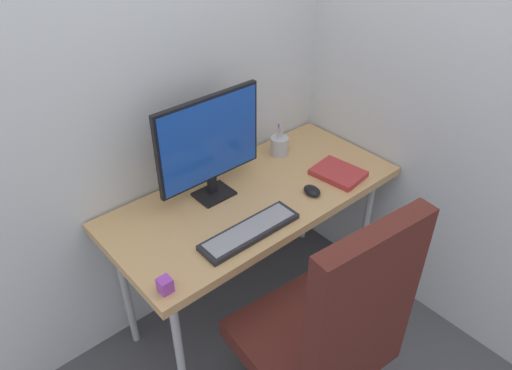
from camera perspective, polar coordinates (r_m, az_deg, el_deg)
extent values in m
plane|color=#4C4C51|center=(2.67, -0.18, -13.85)|extent=(8.00, 8.00, 0.00)
cube|color=silver|center=(2.10, -6.55, 18.00)|extent=(2.97, 0.04, 2.80)
cube|color=silver|center=(2.22, 18.61, 17.46)|extent=(0.04, 2.24, 2.80)
cube|color=tan|center=(2.18, -0.21, -1.45)|extent=(1.34, 0.61, 0.04)
cylinder|color=#B2B5BA|center=(2.07, -9.00, -19.00)|extent=(0.04, 0.04, 0.70)
cylinder|color=#B2B5BA|center=(2.64, 12.75, -4.95)|extent=(0.04, 0.04, 0.70)
cylinder|color=#B2B5BA|center=(2.34, -15.12, -11.90)|extent=(0.04, 0.04, 0.70)
cylinder|color=#B2B5BA|center=(2.85, 5.85, -0.69)|extent=(0.04, 0.04, 0.70)
sphere|color=black|center=(2.48, 6.69, -18.62)|extent=(0.05, 0.05, 0.05)
cube|color=#B2B5BA|center=(2.37, 6.00, -20.50)|extent=(0.24, 0.16, 0.03)
sphere|color=black|center=(2.41, -0.49, -20.51)|extent=(0.05, 0.05, 0.05)
cylinder|color=#B2B5BA|center=(2.16, 5.40, -20.81)|extent=(0.04, 0.04, 0.30)
cube|color=#4C1E19|center=(2.01, 5.72, -17.74)|extent=(0.53, 0.53, 0.09)
cube|color=#4C1E19|center=(1.60, 12.40, -14.79)|extent=(0.44, 0.11, 0.69)
cube|color=black|center=(2.16, -4.97, -1.04)|extent=(0.16, 0.13, 0.01)
cube|color=black|center=(2.14, -5.20, 0.16)|extent=(0.04, 0.02, 0.09)
cube|color=black|center=(2.02, -5.57, 5.37)|extent=(0.50, 0.02, 0.38)
cube|color=#1947B2|center=(2.01, -5.33, 5.22)|extent=(0.48, 0.01, 0.36)
cube|color=black|center=(1.94, -0.74, -5.50)|extent=(0.44, 0.12, 0.02)
cube|color=gray|center=(1.94, -0.74, -5.21)|extent=(0.40, 0.10, 0.00)
ellipsoid|color=black|center=(2.17, 6.61, -0.67)|extent=(0.08, 0.10, 0.03)
cylinder|color=#B2B5BA|center=(2.42, 2.77, 4.64)|extent=(0.09, 0.09, 0.09)
cylinder|color=silver|center=(2.39, 2.67, 5.72)|extent=(0.03, 0.01, 0.11)
cylinder|color=silver|center=(2.40, 2.95, 5.84)|extent=(0.03, 0.01, 0.11)
torus|color=#337FD8|center=(2.42, 2.78, 4.84)|extent=(0.04, 0.04, 0.01)
cylinder|color=purple|center=(2.41, 2.65, 5.87)|extent=(0.02, 0.02, 0.14)
cube|color=#B23333|center=(2.31, 9.67, 1.40)|extent=(0.20, 0.25, 0.03)
cube|color=purple|center=(1.74, -10.65, -11.52)|extent=(0.05, 0.05, 0.06)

